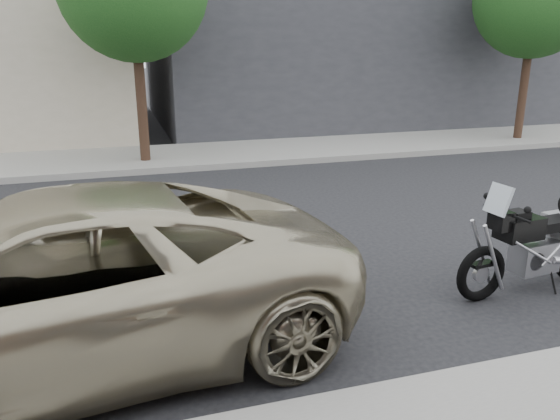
# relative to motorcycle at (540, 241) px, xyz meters

# --- Properties ---
(ground) EXTENTS (120.00, 120.00, 0.00)m
(ground) POSITION_rel_motorcycle_xyz_m (2.14, -2.56, -0.60)
(ground) COLOR black
(ground) RESTS_ON ground
(far_sidewalk) EXTENTS (44.00, 3.00, 0.15)m
(far_sidewalk) POSITION_rel_motorcycle_xyz_m (2.14, -9.06, -0.53)
(far_sidewalk) COLOR gray
(far_sidewalk) RESTS_ON ground
(far_building_dark) EXTENTS (16.00, 11.00, 7.00)m
(far_building_dark) POSITION_rel_motorcycle_xyz_m (-4.86, -16.06, 2.90)
(far_building_dark) COLOR #2D2D32
(far_building_dark) RESTS_ON ground
(motorcycle) EXTENTS (2.21, 0.85, 1.40)m
(motorcycle) POSITION_rel_motorcycle_xyz_m (0.00, 0.00, 0.00)
(motorcycle) COLOR black
(motorcycle) RESTS_ON ground
(minivan) EXTENTS (6.04, 3.31, 1.60)m
(minivan) POSITION_rel_motorcycle_xyz_m (5.64, 0.04, 0.20)
(minivan) COLOR tan
(minivan) RESTS_ON ground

